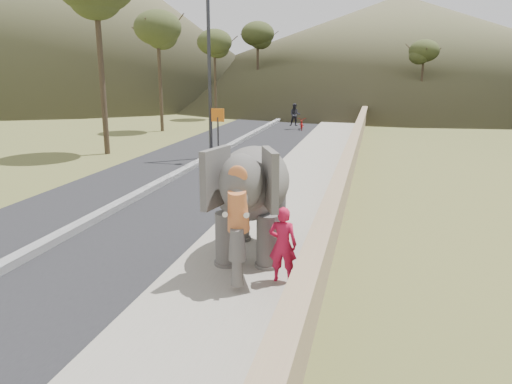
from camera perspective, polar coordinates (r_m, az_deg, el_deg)
ground at (r=8.68m, az=-5.83°, el=-15.39°), size 160.00×160.00×0.00m
road at (r=19.18m, az=-10.12°, el=1.14°), size 7.00×120.00×0.03m
median at (r=19.16m, az=-10.13°, el=1.41°), size 0.35×120.00×0.22m
walkway at (r=17.80m, az=4.81°, el=0.49°), size 3.00×120.00×0.15m
parapet at (r=17.53m, az=10.18°, el=1.69°), size 0.30×120.00×1.10m
lamppost at (r=23.52m, az=-4.66°, el=15.60°), size 1.76×0.36×8.00m
signboard at (r=23.20m, az=-4.37°, el=7.64°), size 0.60×0.08×2.40m
hill_left at (r=74.49m, az=-20.66°, el=18.51°), size 60.00×60.00×22.00m
hill_far at (r=77.19m, az=15.93°, el=15.69°), size 80.00×80.00×14.00m
elephant_and_man at (r=11.07m, az=-0.33°, el=-0.76°), size 2.28×3.69×2.56m
motorcyclist at (r=34.82m, az=4.89°, el=8.25°), size 1.33×1.68×1.79m
trees at (r=35.08m, az=9.79°, el=13.53°), size 47.74×43.34×9.60m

